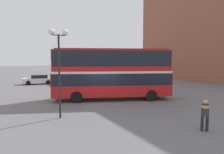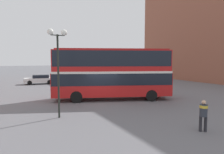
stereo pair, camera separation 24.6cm
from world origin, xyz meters
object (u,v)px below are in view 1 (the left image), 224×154
object	(u,v)px
pedestrian_foreground	(205,112)
parked_car_kerb_near	(39,79)
street_lamp_twin_globe	(59,50)
double_decker_bus	(112,71)

from	to	relation	value
pedestrian_foreground	parked_car_kerb_near	distance (m)	25.72
pedestrian_foreground	street_lamp_twin_globe	distance (m)	9.05
double_decker_bus	pedestrian_foreground	xyz separation A→B (m)	(0.23, -9.56, -1.67)
parked_car_kerb_near	street_lamp_twin_globe	xyz separation A→B (m)	(-1.61, -19.40, 3.59)
double_decker_bus	street_lamp_twin_globe	world-z (taller)	street_lamp_twin_globe
parked_car_kerb_near	pedestrian_foreground	bearing A→B (deg)	108.86
street_lamp_twin_globe	parked_car_kerb_near	bearing A→B (deg)	85.26
pedestrian_foreground	parked_car_kerb_near	xyz separation A→B (m)	(-4.35, 25.35, -0.27)
double_decker_bus	parked_car_kerb_near	size ratio (longest dim) A/B	2.30
pedestrian_foreground	parked_car_kerb_near	bearing A→B (deg)	-133.80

